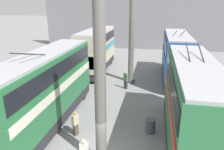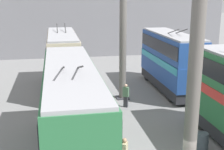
{
  "view_description": "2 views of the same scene",
  "coord_description": "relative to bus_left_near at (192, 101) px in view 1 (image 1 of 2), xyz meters",
  "views": [
    {
      "loc": [
        -9.32,
        -2.39,
        8.03
      ],
      "look_at": [
        9.78,
        1.46,
        1.51
      ],
      "focal_mm": 35.0,
      "sensor_mm": 36.0,
      "label": 1
    },
    {
      "loc": [
        -11.0,
        5.23,
        8.17
      ],
      "look_at": [
        9.82,
        1.34,
        2.65
      ],
      "focal_mm": 50.0,
      "sensor_mm": 36.0,
      "label": 2
    }
  ],
  "objects": [
    {
      "name": "support_column_near",
      "position": [
        -2.45,
        4.57,
        1.25
      ],
      "size": [
        0.99,
        0.99,
        8.49
      ],
      "color": "#605B56",
      "rests_on": "ground_plane"
    },
    {
      "name": "oil_drum",
      "position": [
        0.99,
        2.18,
        -2.4
      ],
      "size": [
        0.66,
        0.66,
        0.94
      ],
      "color": "#424C56",
      "rests_on": "ground_plane"
    },
    {
      "name": "support_column_far",
      "position": [
        10.18,
        4.57,
        1.25
      ],
      "size": [
        0.99,
        0.99,
        8.49
      ],
      "color": "#605B56",
      "rests_on": "ground_plane"
    },
    {
      "name": "bus_left_near",
      "position": [
        0.0,
        0.0,
        0.0
      ],
      "size": [
        9.91,
        2.54,
        5.68
      ],
      "color": "black",
      "rests_on": "ground_plane"
    },
    {
      "name": "bus_right_near",
      "position": [
        0.76,
        9.14,
        -0.06
      ],
      "size": [
        11.35,
        2.54,
        5.58
      ],
      "color": "black",
      "rests_on": "ground_plane"
    },
    {
      "name": "person_aisle_midway",
      "position": [
        8.12,
        4.78,
        -1.93
      ],
      "size": [
        0.43,
        0.48,
        1.78
      ],
      "rotation": [
        0.0,
        0.0,
        2.55
      ],
      "color": "#2D2D33",
      "rests_on": "ground_plane"
    },
    {
      "name": "bus_left_far",
      "position": [
        11.75,
        0.0,
        -0.06
      ],
      "size": [
        9.42,
        2.54,
        5.58
      ],
      "color": "black",
      "rests_on": "ground_plane"
    },
    {
      "name": "depot_back_wall",
      "position": [
        27.88,
        4.57,
        1.85
      ],
      "size": [
        0.5,
        36.0,
        9.45
      ],
      "color": "slate",
      "rests_on": "ground_plane"
    },
    {
      "name": "bus_right_mid",
      "position": [
        13.38,
        9.14,
        -0.05
      ],
      "size": [
        9.8,
        2.54,
        5.59
      ],
      "color": "black",
      "rests_on": "ground_plane"
    },
    {
      "name": "person_by_right_row",
      "position": [
        -0.27,
        6.79,
        -1.99
      ],
      "size": [
        0.48,
        0.41,
        1.67
      ],
      "rotation": [
        0.0,
        0.0,
        4.21
      ],
      "color": "#473D33",
      "rests_on": "ground_plane"
    }
  ]
}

